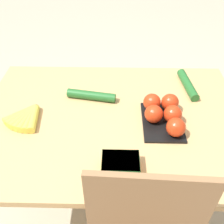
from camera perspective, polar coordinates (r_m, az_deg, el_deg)
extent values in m
plane|color=#B7A88E|center=(1.83, 0.00, -19.03)|extent=(12.00, 12.00, 0.00)
cube|color=tan|center=(1.26, 0.00, -1.57)|extent=(1.27, 0.91, 0.03)
cylinder|color=tan|center=(1.89, 18.09, -2.23)|extent=(0.06, 0.06, 0.72)
cylinder|color=tan|center=(1.90, -17.41, -1.73)|extent=(0.06, 0.06, 0.72)
cube|color=#8E6642|center=(0.95, 7.26, -22.86)|extent=(0.39, 0.04, 0.51)
sphere|color=brown|center=(1.32, -16.23, 0.90)|extent=(0.03, 0.03, 0.03)
cylinder|color=#DBCC47|center=(1.30, -19.33, -0.54)|extent=(0.15, 0.13, 0.04)
cylinder|color=#DBCC47|center=(1.29, -19.06, -0.81)|extent=(0.13, 0.15, 0.04)
cylinder|color=#DBCC47|center=(1.28, -18.71, -1.03)|extent=(0.11, 0.16, 0.04)
cylinder|color=#DBCC47|center=(1.28, -18.29, -1.21)|extent=(0.09, 0.16, 0.04)
cylinder|color=#DBCC47|center=(1.27, -17.81, -1.34)|extent=(0.07, 0.16, 0.04)
cylinder|color=#DBCC47|center=(1.26, -17.29, -1.40)|extent=(0.05, 0.16, 0.04)
cylinder|color=#DBCC47|center=(1.26, -16.73, -1.41)|extent=(0.05, 0.16, 0.04)
cube|color=black|center=(1.23, 10.82, -2.07)|extent=(0.18, 0.27, 0.01)
sphere|color=red|center=(1.28, 12.50, 2.05)|extent=(0.08, 0.08, 0.08)
sphere|color=red|center=(1.26, 8.69, 2.13)|extent=(0.08, 0.08, 0.08)
sphere|color=red|center=(1.21, 13.08, -0.45)|extent=(0.08, 0.08, 0.08)
sphere|color=red|center=(1.20, 9.07, -0.40)|extent=(0.08, 0.08, 0.08)
sphere|color=red|center=(1.15, 13.73, -3.23)|extent=(0.08, 0.08, 0.08)
cube|color=orange|center=(1.01, 1.87, -11.38)|extent=(0.14, 0.10, 0.06)
cube|color=#145123|center=(1.00, 1.89, -10.73)|extent=(0.14, 0.10, 0.02)
cylinder|color=#236028|center=(1.48, 16.14, 5.76)|extent=(0.07, 0.25, 0.05)
cylinder|color=#236028|center=(1.34, -4.53, 3.61)|extent=(0.25, 0.09, 0.05)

